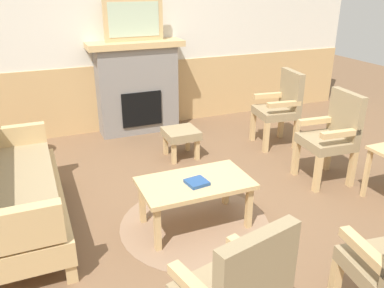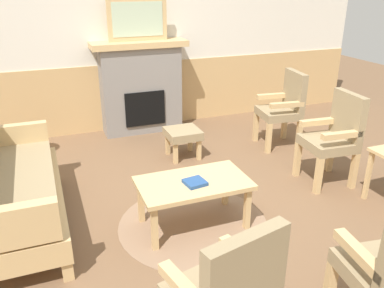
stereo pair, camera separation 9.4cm
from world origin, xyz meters
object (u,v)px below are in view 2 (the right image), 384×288
Objects in this scene: armchair_by_window_left at (284,106)px; armchair_near_fireplace at (335,135)px; footstool at (183,135)px; coffee_table at (193,187)px; couch at (12,188)px; fireplace at (141,86)px; framed_picture at (138,19)px; book_on_table at (195,182)px.

armchair_near_fireplace is at bearing -94.14° from armchair_by_window_left.
coffee_table is at bearing -106.39° from footstool.
couch is 1.56m from coffee_table.
armchair_by_window_left is (1.58, -1.21, -0.11)m from fireplace.
fireplace is 0.72× the size of couch.
fireplace is 1.99m from armchair_by_window_left.
footstool is at bearing -78.43° from framed_picture.
armchair_near_fireplace is (1.70, 0.31, 0.08)m from book_on_table.
armchair_by_window_left is (1.58, -1.21, -1.02)m from framed_picture.
framed_picture is 2.00× the size of footstool.
fireplace is 2.60m from book_on_table.
book_on_table is 1.55m from footstool.
book_on_table is at bearing -21.43° from couch.
fireplace reaches higher than coffee_table.
framed_picture is at bearing 85.61° from coffee_table.
armchair_by_window_left is (1.78, 1.38, 0.08)m from book_on_table.
book_on_table is 1.73m from armchair_near_fireplace.
armchair_near_fireplace and armchair_by_window_left have the same top height.
framed_picture reaches higher than footstool.
book_on_table is at bearing -142.24° from armchair_by_window_left.
coffee_table is 1.49m from footstool.
couch is 1.84× the size of armchair_near_fireplace.
couch is at bearing -129.54° from fireplace.
armchair_near_fireplace is 1.00× the size of armchair_by_window_left.
framed_picture reaches higher than fireplace.
armchair_by_window_left is at bearing -37.40° from fireplace.
footstool is (0.43, 1.48, -0.17)m from book_on_table.
couch is (-1.66, -2.01, -0.26)m from fireplace.
framed_picture is at bearing 101.57° from footstool.
armchair_by_window_left reaches higher than coffee_table.
book_on_table is 2.25m from armchair_by_window_left.
fireplace is 7.61× the size of book_on_table.
coffee_table is 1.72m from armchair_near_fireplace.
coffee_table is 2.40× the size of footstool.
couch is 1.84× the size of armchair_by_window_left.
framed_picture reaches higher than couch.
framed_picture is 2.23m from armchair_by_window_left.
footstool is at bearing 73.95° from book_on_table.
armchair_by_window_left is at bearing 85.86° from armchair_near_fireplace.
fireplace is 1.33× the size of armchair_near_fireplace.
book_on_table is at bearing -94.42° from framed_picture.
armchair_by_window_left is (3.24, 0.80, 0.14)m from couch.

